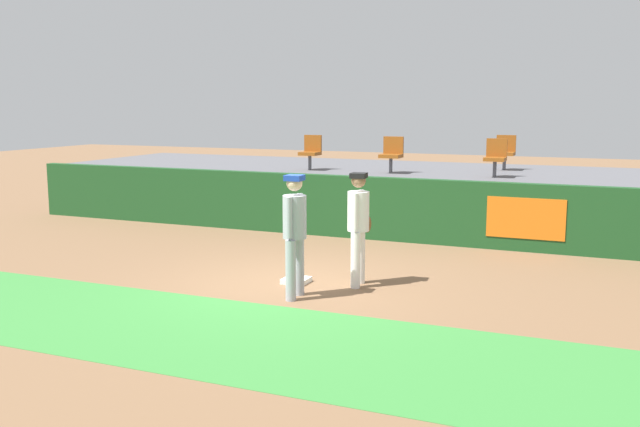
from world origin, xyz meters
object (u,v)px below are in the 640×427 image
at_px(player_fielder_home, 359,221).
at_px(player_runner_visitor, 295,227).
at_px(seat_front_right, 496,156).
at_px(seat_back_right, 505,150).
at_px(seat_front_center, 392,153).
at_px(first_base, 296,280).
at_px(seat_front_left, 311,150).

height_order(player_fielder_home, player_runner_visitor, player_runner_visitor).
bearing_deg(seat_front_right, seat_back_right, 91.71).
bearing_deg(seat_front_center, seat_back_right, 37.98).
xyz_separation_m(player_fielder_home, seat_front_center, (-1.06, 5.22, 0.72)).
height_order(player_runner_visitor, seat_front_center, seat_front_center).
height_order(first_base, player_fielder_home, player_fielder_home).
xyz_separation_m(first_base, seat_front_center, (-0.08, 5.47, 1.73)).
height_order(player_runner_visitor, seat_front_right, seat_front_right).
height_order(seat_back_right, seat_front_center, same).
height_order(player_runner_visitor, seat_back_right, seat_back_right).
bearing_deg(seat_front_left, seat_back_right, 22.50).
distance_m(player_runner_visitor, seat_front_left, 6.78).
relative_size(player_runner_visitor, seat_front_left, 2.21).
bearing_deg(seat_front_center, seat_front_left, -179.99).
xyz_separation_m(first_base, player_fielder_home, (0.99, 0.24, 1.01)).
xyz_separation_m(first_base, seat_back_right, (2.23, 7.27, 1.73)).
bearing_deg(player_fielder_home, seat_back_right, 164.08).
bearing_deg(first_base, seat_front_right, 67.36).
bearing_deg(seat_back_right, player_fielder_home, -100.03).
bearing_deg(player_runner_visitor, first_base, -159.02).
distance_m(player_fielder_home, seat_back_right, 7.17).
bearing_deg(seat_back_right, seat_front_left, -157.50).
bearing_deg(player_runner_visitor, seat_front_right, 160.30).
bearing_deg(seat_front_right, seat_front_center, 179.99).
distance_m(seat_front_center, seat_front_left, 2.04).
height_order(first_base, player_runner_visitor, player_runner_visitor).
xyz_separation_m(first_base, seat_front_left, (-2.12, 5.47, 1.73)).
relative_size(player_fielder_home, player_runner_visitor, 0.98).
relative_size(seat_back_right, seat_front_center, 1.00).
relative_size(first_base, player_runner_visitor, 0.22).
bearing_deg(first_base, seat_front_center, 90.82).
bearing_deg(seat_front_left, seat_front_center, 0.01).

